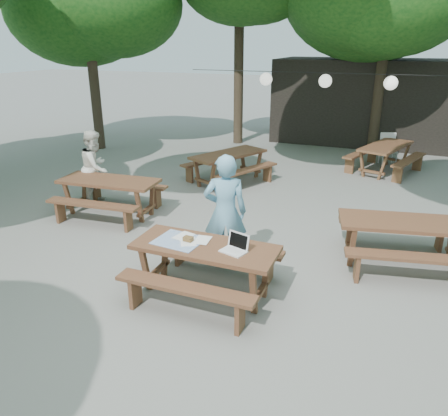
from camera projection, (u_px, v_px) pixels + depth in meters
The scene contains 13 objects.
ground at pixel (261, 269), 6.89m from camera, with size 80.00×80.00×0.00m, color slate.
pavilion at pixel (365, 101), 15.32m from camera, with size 6.00×3.00×2.80m, color black.
main_picnic_table at pixel (205, 269), 6.11m from camera, with size 2.00×1.58×0.75m.
picnic_table_nw at pixel (110, 196), 8.95m from camera, with size 2.06×1.73×0.75m.
picnic_table_ne at pixel (403, 242), 6.92m from camera, with size 2.18×1.93×0.75m.
picnic_table_far_w at pixel (229, 167), 11.02m from camera, with size 2.24×2.39×0.75m.
picnic_table_far_e at pixel (385, 158), 11.87m from camera, with size 2.11×2.31×0.75m.
woman at pixel (225, 212), 6.70m from camera, with size 0.67×0.44×1.83m, color #6EABCA.
second_person at pixel (96, 167), 9.45m from camera, with size 0.79×0.61×1.62m, color white.
plastic_chair at pixel (388, 156), 12.64m from camera, with size 0.56×0.56×0.90m.
laptop at pixel (236, 247), 5.81m from camera, with size 0.39×0.34×0.24m.
tabletop_clutter at pixel (182, 240), 6.11m from camera, with size 0.77×0.61×0.08m.
paper_lanterns at pixel (326, 81), 11.30m from camera, with size 9.00×0.34×0.38m.
Camera 1 is at (1.71, -5.87, 3.37)m, focal length 35.00 mm.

